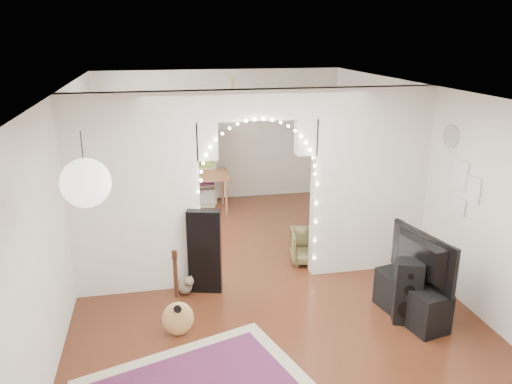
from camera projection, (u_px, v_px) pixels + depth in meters
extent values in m
plane|color=black|center=(257.00, 277.00, 7.27)|extent=(7.50, 7.50, 0.00)
cube|color=white|center=(257.00, 89.00, 6.45)|extent=(5.00, 7.50, 0.02)
cube|color=silver|center=(220.00, 136.00, 10.35)|extent=(5.00, 0.02, 2.70)
cube|color=silver|center=(371.00, 351.00, 3.36)|extent=(5.00, 0.02, 2.70)
cube|color=silver|center=(66.00, 200.00, 6.38)|extent=(0.02, 7.50, 2.70)
cube|color=silver|center=(423.00, 178.00, 7.34)|extent=(0.02, 7.50, 2.70)
cube|color=silver|center=(134.00, 196.00, 6.54)|extent=(1.70, 0.20, 2.70)
cube|color=silver|center=(369.00, 182.00, 7.17)|extent=(1.70, 0.20, 2.70)
cube|color=silver|center=(257.00, 105.00, 6.51)|extent=(1.60, 0.20, 0.40)
cube|color=white|center=(84.00, 156.00, 8.02)|extent=(0.04, 1.20, 1.40)
cylinder|color=white|center=(451.00, 136.00, 6.54)|extent=(0.03, 0.31, 0.31)
sphere|color=white|center=(86.00, 183.00, 3.98)|extent=(0.40, 0.40, 0.40)
cube|color=black|center=(205.00, 252.00, 6.71)|extent=(0.47, 0.26, 1.17)
ellipsoid|color=tan|center=(177.00, 306.00, 5.74)|extent=(0.39, 0.24, 0.44)
cube|color=black|center=(176.00, 277.00, 5.63)|extent=(0.05, 0.04, 0.51)
cube|color=black|center=(174.00, 255.00, 5.55)|extent=(0.06, 0.04, 0.11)
ellipsoid|color=brown|center=(185.00, 285.00, 6.80)|extent=(0.31, 0.37, 0.23)
sphere|color=brown|center=(189.00, 281.00, 6.65)|extent=(0.17, 0.17, 0.13)
cone|color=brown|center=(186.00, 277.00, 6.63)|extent=(0.04, 0.04, 0.05)
cone|color=brown|center=(191.00, 277.00, 6.64)|extent=(0.04, 0.04, 0.05)
cylinder|color=brown|center=(180.00, 285.00, 6.96)|extent=(0.11, 0.21, 0.07)
cube|color=black|center=(407.00, 291.00, 6.04)|extent=(0.39, 0.36, 0.81)
cylinder|color=black|center=(408.00, 310.00, 5.97)|extent=(0.23, 0.10, 0.23)
cylinder|color=black|center=(410.00, 290.00, 5.88)|extent=(0.13, 0.06, 0.13)
cylinder|color=black|center=(411.00, 277.00, 5.83)|extent=(0.07, 0.04, 0.07)
cube|color=black|center=(411.00, 299.00, 6.16)|extent=(0.60, 1.06, 0.50)
imported|color=black|center=(416.00, 258.00, 5.99)|extent=(0.36, 1.08, 0.62)
cube|color=tan|center=(178.00, 168.00, 10.12)|extent=(1.54, 0.76, 1.54)
cube|color=brown|center=(198.00, 176.00, 9.75)|extent=(1.22, 0.83, 0.05)
cylinder|color=brown|center=(172.00, 201.00, 9.48)|extent=(0.05, 0.05, 0.70)
cylinder|color=brown|center=(227.00, 197.00, 9.65)|extent=(0.05, 0.05, 0.70)
cylinder|color=brown|center=(172.00, 191.00, 10.08)|extent=(0.05, 0.05, 0.70)
cylinder|color=brown|center=(223.00, 188.00, 10.25)|extent=(0.05, 0.05, 0.70)
imported|color=white|center=(198.00, 170.00, 9.71)|extent=(0.19, 0.19, 0.19)
imported|color=brown|center=(160.00, 232.00, 8.22)|extent=(0.67, 0.69, 0.52)
imported|color=brown|center=(309.00, 246.00, 7.69)|extent=(0.63, 0.64, 0.51)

